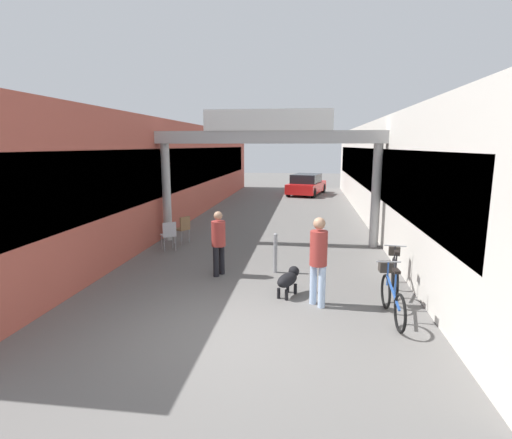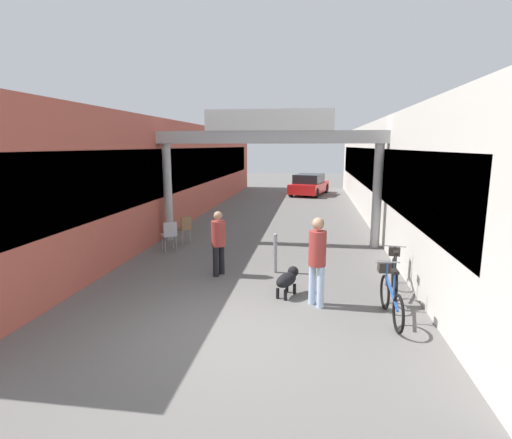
# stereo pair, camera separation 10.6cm
# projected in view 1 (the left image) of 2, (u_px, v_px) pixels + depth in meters

# --- Properties ---
(ground_plane) EXTENTS (80.00, 80.00, 0.00)m
(ground_plane) POSITION_uv_depth(u_px,v_px,m) (227.00, 335.00, 6.68)
(ground_plane) COLOR #605E5B
(storefront_left) EXTENTS (3.00, 26.00, 4.03)m
(storefront_left) POSITION_uv_depth(u_px,v_px,m) (164.00, 171.00, 17.69)
(storefront_left) COLOR #B25142
(storefront_left) RESTS_ON ground_plane
(storefront_right) EXTENTS (3.00, 26.00, 4.03)m
(storefront_right) POSITION_uv_depth(u_px,v_px,m) (402.00, 173.00, 16.38)
(storefront_right) COLOR beige
(storefront_right) RESTS_ON ground_plane
(arcade_sign_gateway) EXTENTS (7.40, 0.47, 4.22)m
(arcade_sign_gateway) POSITION_uv_depth(u_px,v_px,m) (268.00, 150.00, 12.41)
(arcade_sign_gateway) COLOR #B2B2B2
(arcade_sign_gateway) RESTS_ON ground_plane
(pedestrian_with_dog) EXTENTS (0.48, 0.48, 1.78)m
(pedestrian_with_dog) POSITION_uv_depth(u_px,v_px,m) (318.00, 256.00, 7.75)
(pedestrian_with_dog) COLOR #A5BFE0
(pedestrian_with_dog) RESTS_ON ground_plane
(pedestrian_companion) EXTENTS (0.45, 0.45, 1.58)m
(pedestrian_companion) POSITION_uv_depth(u_px,v_px,m) (219.00, 239.00, 9.62)
(pedestrian_companion) COLOR black
(pedestrian_companion) RESTS_ON ground_plane
(dog_on_leash) EXTENTS (0.56, 0.82, 0.57)m
(dog_on_leash) POSITION_uv_depth(u_px,v_px,m) (289.00, 279.00, 8.40)
(dog_on_leash) COLOR black
(dog_on_leash) RESTS_ON ground_plane
(bicycle_blue_nearest) EXTENTS (0.46, 1.69, 0.98)m
(bicycle_blue_nearest) POSITION_uv_depth(u_px,v_px,m) (391.00, 294.00, 7.34)
(bicycle_blue_nearest) COLOR black
(bicycle_blue_nearest) RESTS_ON ground_plane
(bicycle_black_second) EXTENTS (0.46, 1.68, 0.98)m
(bicycle_black_second) POSITION_uv_depth(u_px,v_px,m) (395.00, 273.00, 8.55)
(bicycle_black_second) COLOR black
(bicycle_black_second) RESTS_ON ground_plane
(bollard_post_metal) EXTENTS (0.10, 0.10, 1.00)m
(bollard_post_metal) POSITION_uv_depth(u_px,v_px,m) (275.00, 253.00, 9.90)
(bollard_post_metal) COLOR gray
(bollard_post_metal) RESTS_ON ground_plane
(cafe_chair_aluminium_nearer) EXTENTS (0.56, 0.56, 0.89)m
(cafe_chair_aluminium_nearer) POSITION_uv_depth(u_px,v_px,m) (169.00, 233.00, 11.93)
(cafe_chair_aluminium_nearer) COLOR gray
(cafe_chair_aluminium_nearer) RESTS_ON ground_plane
(cafe_chair_wood_farther) EXTENTS (0.55, 0.55, 0.89)m
(cafe_chair_wood_farther) POSITION_uv_depth(u_px,v_px,m) (183.00, 227.00, 12.83)
(cafe_chair_wood_farther) COLOR gray
(cafe_chair_wood_farther) RESTS_ON ground_plane
(parked_car_red) EXTENTS (2.63, 4.30, 1.33)m
(parked_car_red) POSITION_uv_depth(u_px,v_px,m) (306.00, 185.00, 25.66)
(parked_car_red) COLOR red
(parked_car_red) RESTS_ON ground_plane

